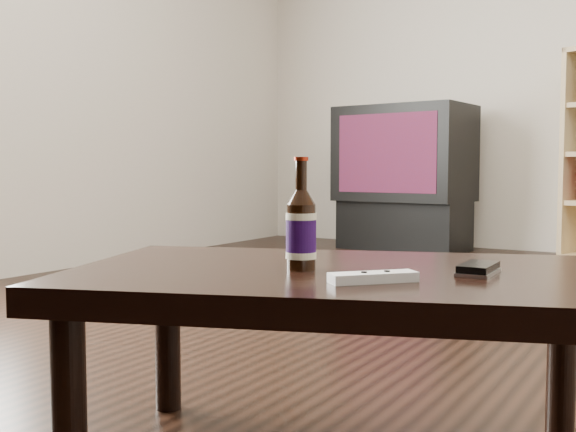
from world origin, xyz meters
The scene contains 7 objects.
floor centered at (0.00, 0.00, -0.01)m, with size 5.00×6.00×0.01m, color black.
tv_stand centered at (-1.15, 2.60, 0.18)m, with size 0.90×0.45×0.36m, color black.
tv centered at (-1.15, 2.60, 0.70)m, with size 0.96×0.65×0.69m.
coffee_table centered at (0.11, -0.88, 0.34)m, with size 1.21×0.95×0.40m.
beer_bottle centered at (0.04, -0.92, 0.47)m, with size 0.08×0.08×0.22m.
phone centered at (0.35, -0.80, 0.41)m, with size 0.06×0.12×0.02m.
remote centered at (0.22, -0.99, 0.41)m, with size 0.14×0.14×0.02m.
Camera 1 is at (0.70, -2.05, 0.59)m, focal length 42.00 mm.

